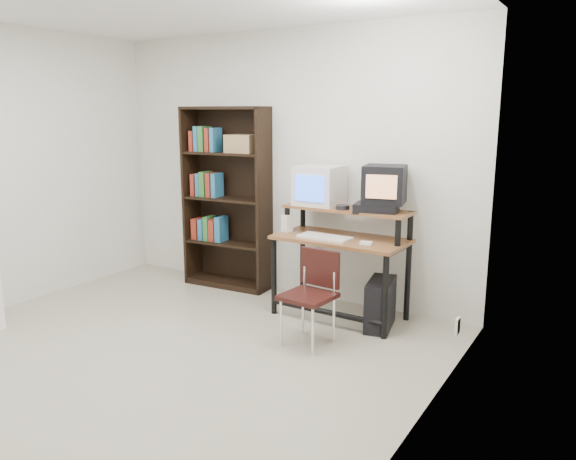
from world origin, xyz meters
The scene contains 16 objects.
floor centered at (0.00, 0.00, -0.01)m, with size 4.00×4.00×0.01m, color #B0A992.
back_wall centered at (0.00, 2.00, 1.30)m, with size 4.00×0.01×2.60m, color silver.
right_wall centered at (2.00, 0.00, 1.30)m, with size 0.01×4.00×2.60m, color silver.
computer_desk centered at (0.82, 1.62, 0.68)m, with size 1.18×0.61×0.98m.
crt_monitor centered at (0.52, 1.76, 1.15)m, with size 0.39×0.41×0.37m.
vcr centered at (1.11, 1.69, 1.01)m, with size 0.36×0.26×0.08m, color black.
crt_tv centered at (1.16, 1.74, 1.21)m, with size 0.41×0.40×0.32m.
cd_spindle centered at (0.82, 1.63, 0.99)m, with size 0.12×0.12×0.05m, color #26262B.
keyboard centered at (0.72, 1.50, 0.74)m, with size 0.47×0.21×0.04m, color beige.
mousepad centered at (1.13, 1.49, 0.72)m, with size 0.22×0.18×0.01m, color black.
mouse centered at (1.12, 1.47, 0.74)m, with size 0.10×0.06×0.03m, color white.
desk_speaker centered at (0.28, 1.57, 0.80)m, with size 0.08×0.07×0.17m, color beige.
pc_tower centered at (1.23, 1.55, 0.21)m, with size 0.20×0.45×0.42m, color black.
school_chair centered at (0.88, 0.97, 0.46)m, with size 0.41×0.41×0.75m.
bookshelf centered at (-0.61, 1.86, 0.96)m, with size 0.95×0.37×1.87m.
wall_outlet centered at (1.99, 1.15, 0.30)m, with size 0.02×0.08×0.12m, color beige.
Camera 1 is at (2.92, -2.76, 1.82)m, focal length 35.00 mm.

